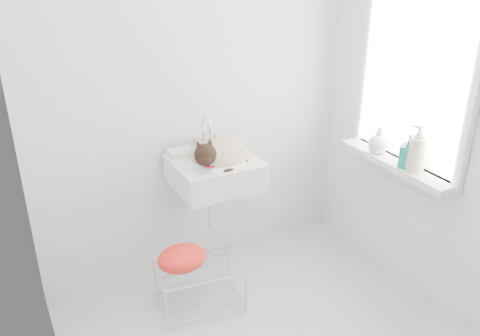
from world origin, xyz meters
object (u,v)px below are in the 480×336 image
sink (215,160)px  bottle_a (414,171)px  cat (218,155)px  bottle_b (406,167)px  wire_rack (199,285)px  bottle_c (377,153)px

sink → bottle_a: size_ratio=2.19×
cat → bottle_b: 1.16m
sink → wire_rack: (-0.25, -0.26, -0.70)m
cat → bottle_a: 1.19m
cat → bottle_c: bearing=-32.1°
wire_rack → sink: bearing=46.3°
cat → wire_rack: bearing=-148.4°
wire_rack → bottle_c: bearing=-5.9°
bottle_b → bottle_c: bottle_b is taller
sink → bottle_b: (0.99, -0.64, 0.00)m
wire_rack → bottle_c: size_ratio=2.90×
bottle_a → bottle_c: 0.32m
cat → sink: bearing=117.7°
bottle_a → bottle_b: bearing=90.0°
sink → bottle_b: size_ratio=2.56×
sink → bottle_b: 1.18m
bottle_a → sink: bearing=144.3°
wire_rack → bottle_a: bearing=-19.9°
bottle_a → bottle_b: 0.06m
bottle_c → bottle_b: bearing=-90.0°
sink → bottle_a: bearing=-35.7°
sink → cat: cat is taller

